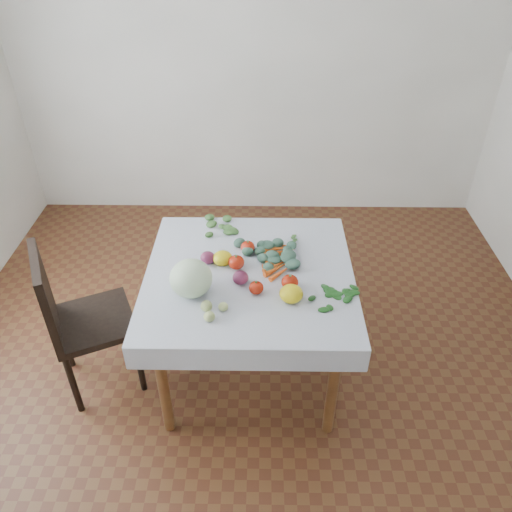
{
  "coord_description": "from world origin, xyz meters",
  "views": [
    {
      "loc": [
        0.07,
        -2.13,
        2.42
      ],
      "look_at": [
        0.03,
        0.07,
        0.82
      ],
      "focal_mm": 35.0,
      "sensor_mm": 36.0,
      "label": 1
    }
  ],
  "objects": [
    {
      "name": "cabbage",
      "position": [
        -0.29,
        -0.18,
        0.85
      ],
      "size": [
        0.23,
        0.23,
        0.19
      ],
      "primitive_type": "ellipsoid",
      "rotation": [
        0.0,
        0.0,
        -0.05
      ],
      "color": "silver",
      "rests_on": "tablecloth"
    },
    {
      "name": "kale_bunch",
      "position": [
        0.1,
        0.14,
        0.78
      ],
      "size": [
        0.35,
        0.28,
        0.04
      ],
      "color": "#3C6351",
      "rests_on": "tablecloth"
    },
    {
      "name": "chair",
      "position": [
        -0.96,
        -0.12,
        0.55
      ],
      "size": [
        0.57,
        0.57,
        0.96
      ],
      "color": "black",
      "rests_on": "ground"
    },
    {
      "name": "tomatillo_cluster",
      "position": [
        -0.18,
        -0.35,
        0.78
      ],
      "size": [
        0.09,
        0.11,
        0.05
      ],
      "color": "#AFBF6E",
      "rests_on": "tablecloth"
    },
    {
      "name": "basil_bunch",
      "position": [
        0.43,
        -0.19,
        0.76
      ],
      "size": [
        0.26,
        0.22,
        0.01
      ],
      "color": "#1E5A1C",
      "rests_on": "tablecloth"
    },
    {
      "name": "dill_bunch",
      "position": [
        -0.2,
        0.45,
        0.77
      ],
      "size": [
        0.27,
        0.2,
        0.03
      ],
      "color": "#487837",
      "rests_on": "tablecloth"
    },
    {
      "name": "tomato_c",
      "position": [
        0.04,
        -0.17,
        0.79
      ],
      "size": [
        0.1,
        0.1,
        0.07
      ],
      "primitive_type": "ellipsoid",
      "rotation": [
        0.0,
        0.0,
        0.38
      ],
      "color": "#AD1F0B",
      "rests_on": "tablecloth"
    },
    {
      "name": "tomato_d",
      "position": [
        0.21,
        -0.13,
        0.79
      ],
      "size": [
        0.12,
        0.12,
        0.08
      ],
      "primitive_type": "ellipsoid",
      "rotation": [
        0.0,
        0.0,
        0.39
      ],
      "color": "#AD1F0B",
      "rests_on": "tablecloth"
    },
    {
      "name": "onion_b",
      "position": [
        -0.04,
        -0.09,
        0.79
      ],
      "size": [
        0.1,
        0.1,
        0.07
      ],
      "primitive_type": "ellipsoid",
      "rotation": [
        0.0,
        0.0,
        0.19
      ],
      "color": "#541839",
      "rests_on": "tablecloth"
    },
    {
      "name": "onion_a",
      "position": [
        -0.23,
        0.09,
        0.79
      ],
      "size": [
        0.1,
        0.1,
        0.07
      ],
      "primitive_type": "ellipsoid",
      "rotation": [
        0.0,
        0.0,
        0.35
      ],
      "color": "#541839",
      "rests_on": "tablecloth"
    },
    {
      "name": "back_wall",
      "position": [
        0.0,
        2.0,
        1.35
      ],
      "size": [
        4.0,
        0.04,
        2.7
      ],
      "primitive_type": "cube",
      "color": "white",
      "rests_on": "ground"
    },
    {
      "name": "tomato_a",
      "position": [
        -0.01,
        0.19,
        0.79
      ],
      "size": [
        0.1,
        0.1,
        0.07
      ],
      "primitive_type": "ellipsoid",
      "rotation": [
        0.0,
        0.0,
        -0.26
      ],
      "color": "#AD1F0B",
      "rests_on": "tablecloth"
    },
    {
      "name": "heirloom_front",
      "position": [
        0.22,
        -0.22,
        0.8
      ],
      "size": [
        0.16,
        0.16,
        0.08
      ],
      "primitive_type": "ellipsoid",
      "rotation": [
        0.0,
        0.0,
        0.38
      ],
      "color": "yellow",
      "rests_on": "tablecloth"
    },
    {
      "name": "table",
      "position": [
        0.0,
        0.0,
        0.65
      ],
      "size": [
        1.0,
        1.0,
        0.75
      ],
      "color": "brown",
      "rests_on": "ground"
    },
    {
      "name": "heirloom_back",
      "position": [
        -0.15,
        0.08,
        0.79
      ],
      "size": [
        0.12,
        0.12,
        0.08
      ],
      "primitive_type": "ellipsoid",
      "rotation": [
        0.0,
        0.0,
        0.14
      ],
      "color": "yellow",
      "rests_on": "tablecloth"
    },
    {
      "name": "ground",
      "position": [
        0.0,
        0.0,
        0.0
      ],
      "size": [
        4.0,
        4.0,
        0.0
      ],
      "primitive_type": "plane",
      "color": "#57351B"
    },
    {
      "name": "tablecloth",
      "position": [
        0.0,
        0.0,
        0.75
      ],
      "size": [
        1.12,
        1.12,
        0.01
      ],
      "primitive_type": "cube",
      "color": "silver",
      "rests_on": "table"
    },
    {
      "name": "tomato_b",
      "position": [
        -0.07,
        0.04,
        0.79
      ],
      "size": [
        0.11,
        0.11,
        0.08
      ],
      "primitive_type": "ellipsoid",
      "rotation": [
        0.0,
        0.0,
        0.31
      ],
      "color": "#AD1F0B",
      "rests_on": "tablecloth"
    },
    {
      "name": "carrot_bunch",
      "position": [
        0.16,
        0.11,
        0.77
      ],
      "size": [
        0.19,
        0.35,
        0.03
      ],
      "color": "#DF4D18",
      "rests_on": "tablecloth"
    }
  ]
}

